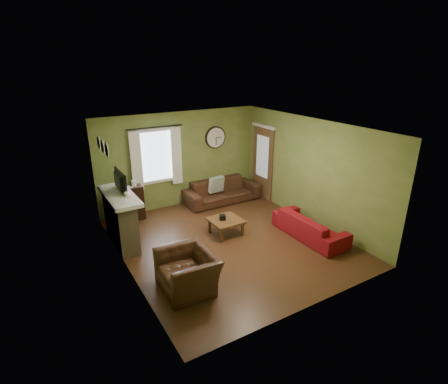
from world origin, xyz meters
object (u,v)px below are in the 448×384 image
sofa_red (310,226)px  bookshelf (128,204)px  armchair (188,271)px  sofa_brown (222,191)px  coffee_table (226,227)px

sofa_red → bookshelf: bearing=47.9°
sofa_red → armchair: (-3.25, -0.33, 0.07)m
bookshelf → sofa_red: 4.50m
sofa_brown → armchair: 4.15m
sofa_brown → sofa_red: 2.99m
armchair → coffee_table: (1.64, 1.43, -0.16)m
sofa_brown → coffee_table: (-0.94, -1.81, -0.13)m
bookshelf → coffee_table: size_ratio=1.25×
sofa_red → coffee_table: (-1.61, 1.10, -0.08)m
sofa_brown → coffee_table: bearing=-117.5°
sofa_red → sofa_brown: bearing=12.9°
armchair → coffee_table: armchair is taller
bookshelf → sofa_brown: bearing=-2.1°
bookshelf → sofa_red: bookshelf is taller
bookshelf → armchair: bearing=-88.5°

